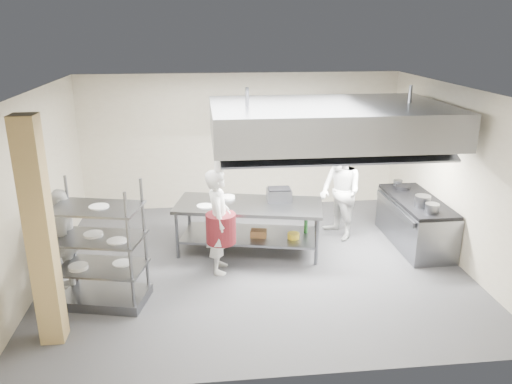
{
  "coord_description": "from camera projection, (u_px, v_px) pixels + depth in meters",
  "views": [
    {
      "loc": [
        -0.86,
        -7.85,
        3.97
      ],
      "look_at": [
        0.03,
        0.2,
        1.25
      ],
      "focal_mm": 35.0,
      "sensor_mm": 36.0,
      "label": 1
    }
  ],
  "objects": [
    {
      "name": "floor",
      "position": [
        256.0,
        263.0,
        8.75
      ],
      "size": [
        7.0,
        7.0,
        0.0
      ],
      "primitive_type": "plane",
      "color": "#2F2F32",
      "rests_on": "ground"
    },
    {
      "name": "ceiling",
      "position": [
        256.0,
        90.0,
        7.79
      ],
      "size": [
        7.0,
        7.0,
        0.0
      ],
      "primitive_type": "plane",
      "rotation": [
        3.14,
        0.0,
        0.0
      ],
      "color": "silver",
      "rests_on": "wall_back"
    },
    {
      "name": "wall_back",
      "position": [
        241.0,
        142.0,
        11.1
      ],
      "size": [
        7.0,
        0.0,
        7.0
      ],
      "primitive_type": "plane",
      "rotation": [
        1.57,
        0.0,
        0.0
      ],
      "color": "#BAAE93",
      "rests_on": "ground"
    },
    {
      "name": "wall_left",
      "position": [
        37.0,
        189.0,
        7.91
      ],
      "size": [
        0.0,
        6.0,
        6.0
      ],
      "primitive_type": "plane",
      "rotation": [
        1.57,
        0.0,
        1.57
      ],
      "color": "#BAAE93",
      "rests_on": "ground"
    },
    {
      "name": "wall_right",
      "position": [
        456.0,
        175.0,
        8.64
      ],
      "size": [
        0.0,
        6.0,
        6.0
      ],
      "primitive_type": "plane",
      "rotation": [
        1.57,
        0.0,
        -1.57
      ],
      "color": "#BAAE93",
      "rests_on": "ground"
    },
    {
      "name": "column",
      "position": [
        40.0,
        235.0,
        6.18
      ],
      "size": [
        0.3,
        0.3,
        3.0
      ],
      "primitive_type": "cube",
      "color": "tan",
      "rests_on": "floor"
    },
    {
      "name": "exhaust_hood",
      "position": [
        329.0,
        122.0,
        8.5
      ],
      "size": [
        4.0,
        2.5,
        0.6
      ],
      "primitive_type": "cube",
      "color": "gray",
      "rests_on": "ceiling"
    },
    {
      "name": "hood_strip_a",
      "position": [
        276.0,
        142.0,
        8.51
      ],
      "size": [
        1.6,
        0.12,
        0.04
      ],
      "primitive_type": "cube",
      "color": "white",
      "rests_on": "exhaust_hood"
    },
    {
      "name": "hood_strip_b",
      "position": [
        378.0,
        139.0,
        8.69
      ],
      "size": [
        1.6,
        0.12,
        0.04
      ],
      "primitive_type": "cube",
      "color": "white",
      "rests_on": "exhaust_hood"
    },
    {
      "name": "wall_shelf",
      "position": [
        322.0,
        141.0,
        11.14
      ],
      "size": [
        1.5,
        0.28,
        0.04
      ],
      "primitive_type": "cube",
      "color": "gray",
      "rests_on": "wall_back"
    },
    {
      "name": "island",
      "position": [
        249.0,
        227.0,
        9.12
      ],
      "size": [
        2.79,
        1.63,
        0.91
      ],
      "primitive_type": null,
      "rotation": [
        0.0,
        0.0,
        -0.22
      ],
      "color": "gray",
      "rests_on": "floor"
    },
    {
      "name": "island_worktop",
      "position": [
        249.0,
        205.0,
        8.99
      ],
      "size": [
        2.79,
        1.63,
        0.06
      ],
      "primitive_type": "cube",
      "rotation": [
        0.0,
        0.0,
        -0.22
      ],
      "color": "gray",
      "rests_on": "island"
    },
    {
      "name": "island_undershelf",
      "position": [
        249.0,
        235.0,
        9.17
      ],
      "size": [
        2.56,
        1.48,
        0.04
      ],
      "primitive_type": "cube",
      "rotation": [
        0.0,
        0.0,
        -0.22
      ],
      "color": "slate",
      "rests_on": "island"
    },
    {
      "name": "pass_rack",
      "position": [
        100.0,
        245.0,
        7.24
      ],
      "size": [
        1.38,
        0.99,
        1.87
      ],
      "primitive_type": null,
      "rotation": [
        0.0,
        0.0,
        -0.23
      ],
      "color": "slate",
      "rests_on": "floor"
    },
    {
      "name": "cooking_range",
      "position": [
        415.0,
        223.0,
        9.41
      ],
      "size": [
        0.8,
        2.0,
        0.84
      ],
      "primitive_type": "cube",
      "color": "gray",
      "rests_on": "floor"
    },
    {
      "name": "range_top",
      "position": [
        417.0,
        201.0,
        9.27
      ],
      "size": [
        0.78,
        1.96,
        0.06
      ],
      "primitive_type": "cube",
      "color": "black",
      "rests_on": "cooking_range"
    },
    {
      "name": "chef_head",
      "position": [
        219.0,
        221.0,
        8.23
      ],
      "size": [
        0.47,
        0.67,
        1.78
      ],
      "primitive_type": "imported",
      "rotation": [
        0.0,
        0.0,
        1.51
      ],
      "color": "silver",
      "rests_on": "floor"
    },
    {
      "name": "chef_line",
      "position": [
        340.0,
        192.0,
        9.55
      ],
      "size": [
        0.96,
        1.08,
        1.86
      ],
      "primitive_type": "imported",
      "rotation": [
        0.0,
        0.0,
        -1.24
      ],
      "color": "white",
      "rests_on": "floor"
    },
    {
      "name": "chef_plating",
      "position": [
        65.0,
        241.0,
        7.63
      ],
      "size": [
        0.51,
        1.02,
        1.67
      ],
      "primitive_type": "imported",
      "rotation": [
        0.0,
        0.0,
        -1.46
      ],
      "color": "white",
      "rests_on": "floor"
    },
    {
      "name": "griddle",
      "position": [
        279.0,
        195.0,
        9.11
      ],
      "size": [
        0.45,
        0.35,
        0.21
      ],
      "primitive_type": "cube",
      "rotation": [
        0.0,
        0.0,
        -0.02
      ],
      "color": "slate",
      "rests_on": "island_worktop"
    },
    {
      "name": "wicker_basket",
      "position": [
        259.0,
        233.0,
        9.04
      ],
      "size": [
        0.32,
        0.25,
        0.13
      ],
      "primitive_type": "cube",
      "rotation": [
        0.0,
        0.0,
        -0.21
      ],
      "color": "brown",
      "rests_on": "island_undershelf"
    },
    {
      "name": "stockpot",
      "position": [
        423.0,
        201.0,
        8.87
      ],
      "size": [
        0.28,
        0.28,
        0.19
      ],
      "primitive_type": "cylinder",
      "color": "gray",
      "rests_on": "range_top"
    },
    {
      "name": "plate_stack",
      "position": [
        102.0,
        266.0,
        7.35
      ],
      "size": [
        0.28,
        0.28,
        0.05
      ],
      "primitive_type": "cylinder",
      "color": "white",
      "rests_on": "pass_rack"
    }
  ]
}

